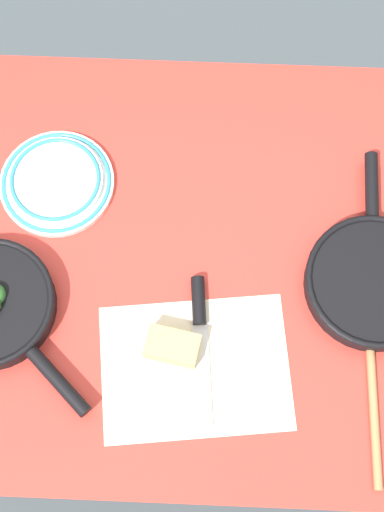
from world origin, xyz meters
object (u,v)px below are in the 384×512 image
(wooden_spoon, at_px, (371,355))
(grater_knife, at_px, (200,328))
(cheese_block, at_px, (172,347))
(dinner_plate_stack, at_px, (56,182))
(skillet_eggs, at_px, (373,281))

(wooden_spoon, height_order, grater_knife, grater_knife)
(wooden_spoon, bearing_deg, grater_knife, 82.28)
(cheese_block, height_order, dinner_plate_stack, cheese_block)
(grater_knife, bearing_deg, skillet_eggs, 102.46)
(wooden_spoon, bearing_deg, dinner_plate_stack, 61.24)
(grater_knife, height_order, dinner_plate_stack, dinner_plate_stack)
(skillet_eggs, relative_size, wooden_spoon, 1.04)
(grater_knife, bearing_deg, wooden_spoon, 78.44)
(cheese_block, distance_m, dinner_plate_stack, 0.38)
(wooden_spoon, distance_m, grater_knife, 0.30)
(grater_knife, relative_size, cheese_block, 2.63)
(skillet_eggs, xyz_separation_m, dinner_plate_stack, (0.58, -0.17, -0.01))
(skillet_eggs, bearing_deg, cheese_block, 112.12)
(grater_knife, distance_m, dinner_plate_stack, 0.38)
(dinner_plate_stack, bearing_deg, skillet_eggs, 163.37)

